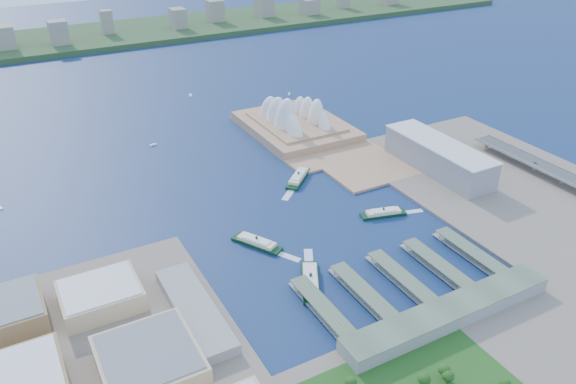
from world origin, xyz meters
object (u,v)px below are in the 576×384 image
toaster_building (438,157)px  ferry_a (257,241)px  ferry_d (383,212)px  ferry_b (299,176)px  ferry_c (311,279)px  opera_house (296,110)px  car_c (535,163)px

toaster_building → ferry_a: 272.13m
toaster_building → ferry_d: (-123.13, -53.29, -15.75)m
ferry_b → ferry_d: (39.68, -116.66, -0.64)m
ferry_c → ferry_d: size_ratio=1.18×
toaster_building → ferry_a: (-268.88, -38.96, -15.40)m
toaster_building → ferry_b: bearing=158.7°
ferry_b → ferry_c: ferry_c is taller
opera_house → toaster_building: 219.62m
car_c → ferry_d: bearing=-2.3°
ferry_c → ferry_d: 145.10m
ferry_b → ferry_c: bearing=-69.3°
ferry_c → car_c: bearing=-143.0°
ferry_a → ferry_b: (106.08, 102.34, 0.29)m
ferry_b → ferry_d: 123.23m
opera_house → ferry_d: (-33.13, -253.29, -27.25)m
toaster_building → car_c: size_ratio=33.24×
ferry_d → car_c: 224.56m
opera_house → ferry_c: bearing=-117.2°
opera_house → ferry_a: 299.71m
toaster_building → ferry_a: toaster_building is taller
ferry_a → opera_house: bearing=23.5°
ferry_a → ferry_c: 80.20m
ferry_b → ferry_c: (-90.39, -180.98, 0.21)m
ferry_a → car_c: car_c is taller
ferry_b → ferry_a: bearing=-88.8°
ferry_b → car_c: car_c is taller
toaster_building → ferry_b: 175.35m
opera_house → toaster_building: bearing=-65.8°
ferry_d → ferry_a: bearing=99.4°
ferry_c → car_c: 358.64m
ferry_c → ferry_d: bearing=-125.5°
ferry_b → ferry_d: ferry_b is taller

